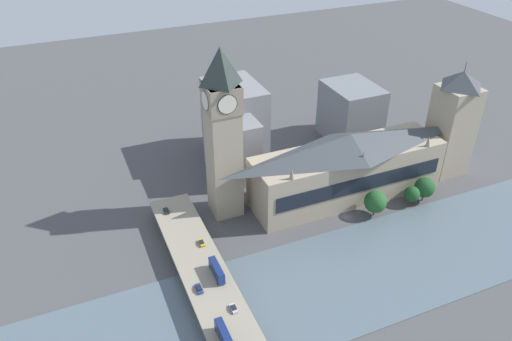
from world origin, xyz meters
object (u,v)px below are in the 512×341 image
object	(u,v)px
double_decker_bus_lead	(217,270)
car_southbound_lead	(233,308)
road_bridge	(220,308)
car_northbound_mid	(201,243)
car_northbound_tail	(166,211)
parliament_hall	(348,166)
victoria_tower	(452,123)
double_decker_bus_mid	(225,337)
clock_tower	(223,130)
car_southbound_mid	(199,288)

from	to	relation	value
double_decker_bus_lead	car_southbound_lead	xyz separation A→B (m)	(-16.73, 0.22, -1.92)
road_bridge	car_northbound_mid	world-z (taller)	car_northbound_mid
car_northbound_tail	car_southbound_lead	distance (m)	60.11
parliament_hall	car_northbound_mid	bearing A→B (deg)	101.00
victoria_tower	double_decker_bus_mid	world-z (taller)	victoria_tower
clock_tower	car_southbound_mid	world-z (taller)	clock_tower
car_northbound_mid	car_northbound_tail	world-z (taller)	car_northbound_tail
road_bridge	double_decker_bus_lead	world-z (taller)	double_decker_bus_lead
road_bridge	victoria_tower	bearing A→B (deg)	-70.99
car_southbound_mid	car_northbound_tail	bearing A→B (deg)	-0.99
car_southbound_lead	double_decker_bus_mid	bearing A→B (deg)	147.58
victoria_tower	car_southbound_mid	distance (m)	141.92
parliament_hall	car_southbound_mid	distance (m)	88.45
car_northbound_mid	car_southbound_mid	distance (m)	23.61
double_decker_bus_lead	car_northbound_mid	size ratio (longest dim) A/B	2.65
parliament_hall	car_southbound_mid	xyz separation A→B (m)	(-36.25, 80.24, -8.44)
clock_tower	car_northbound_mid	world-z (taller)	clock_tower
victoria_tower	road_bridge	distance (m)	140.81
victoria_tower	car_northbound_mid	world-z (taller)	victoria_tower
parliament_hall	double_decker_bus_lead	xyz separation A→B (m)	(-32.19, 72.40, -6.57)
clock_tower	car_southbound_mid	bearing A→B (deg)	150.23
clock_tower	road_bridge	xyz separation A→B (m)	(-55.68, 22.42, -34.23)
victoria_tower	car_southbound_lead	world-z (taller)	victoria_tower
clock_tower	car_southbound_lead	distance (m)	70.14
road_bridge	double_decker_bus_lead	distance (m)	14.16
clock_tower	double_decker_bus_lead	distance (m)	55.57
clock_tower	road_bridge	distance (m)	69.10
victoria_tower	car_northbound_mid	distance (m)	130.04
double_decker_bus_mid	victoria_tower	bearing A→B (deg)	-66.08
car_southbound_mid	car_southbound_lead	bearing A→B (deg)	-148.99
clock_tower	car_southbound_mid	xyz separation A→B (m)	(-46.59, 26.65, -32.28)
double_decker_bus_lead	car_southbound_mid	bearing A→B (deg)	117.40
double_decker_bus_mid	car_northbound_tail	world-z (taller)	double_decker_bus_mid
victoria_tower	car_southbound_lead	size ratio (longest dim) A/B	13.65
car_southbound_mid	double_decker_bus_mid	bearing A→B (deg)	-178.59
victoria_tower	double_decker_bus_mid	distance (m)	148.99
parliament_hall	road_bridge	size ratio (longest dim) A/B	0.66
car_northbound_tail	car_southbound_mid	distance (m)	47.07
parliament_hall	double_decker_bus_lead	world-z (taller)	parliament_hall
car_northbound_mid	road_bridge	bearing A→B (deg)	173.12
road_bridge	car_northbound_mid	size ratio (longest dim) A/B	31.98
victoria_tower	car_northbound_tail	bearing A→B (deg)	85.45
double_decker_bus_lead	car_northbound_tail	size ratio (longest dim) A/B	2.68
victoria_tower	car_northbound_tail	xyz separation A→B (m)	(10.76, 135.15, -18.33)
car_northbound_mid	car_northbound_tail	bearing A→B (deg)	16.13
road_bridge	car_southbound_mid	xyz separation A→B (m)	(9.09, 4.23, 1.95)
double_decker_bus_mid	car_northbound_mid	xyz separation A→B (m)	(45.94, -7.42, -2.11)
parliament_hall	clock_tower	world-z (taller)	clock_tower
clock_tower	road_bridge	world-z (taller)	clock_tower
car_northbound_mid	double_decker_bus_lead	bearing A→B (deg)	179.46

